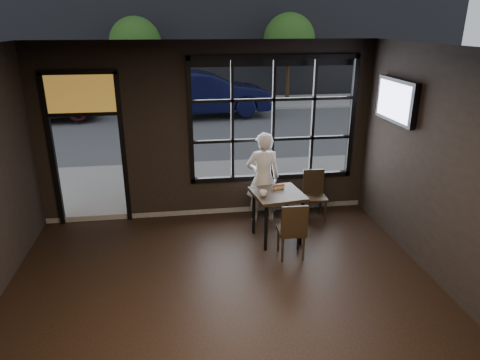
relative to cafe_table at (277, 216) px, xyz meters
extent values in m
cube|color=black|center=(-1.04, -2.33, -0.44)|extent=(6.00, 7.00, 0.02)
cube|color=black|center=(-1.04, -2.33, 2.78)|extent=(6.00, 7.00, 0.02)
cube|color=black|center=(0.16, 1.17, 1.37)|extent=(3.06, 0.12, 2.28)
cube|color=orange|center=(-3.14, 1.17, 1.92)|extent=(1.20, 0.06, 0.70)
cube|color=#545456|center=(-1.04, 21.67, -0.45)|extent=(60.00, 41.00, 0.04)
cube|color=black|center=(0.00, 0.00, 0.00)|extent=(0.89, 0.89, 0.85)
cube|color=black|center=(0.09, -0.58, 0.04)|extent=(0.42, 0.42, 0.93)
cube|color=black|center=(0.88, 0.68, 0.03)|extent=(0.41, 0.41, 0.91)
imported|color=silver|center=(-0.10, 0.72, 0.42)|extent=(0.62, 0.41, 1.69)
imported|color=silver|center=(-0.26, -0.11, 0.47)|extent=(0.14, 0.14, 0.10)
cube|color=black|center=(1.89, 0.04, 1.87)|extent=(0.13, 1.17, 0.68)
imported|color=black|center=(-0.51, 10.02, 0.49)|extent=(5.06, 2.13, 1.62)
imported|color=#371116|center=(-6.74, 10.12, 0.47)|extent=(4.91, 2.54, 1.60)
cylinder|color=#332114|center=(-3.20, 13.07, 0.57)|extent=(0.18, 0.18, 1.99)
sphere|color=#2F581C|center=(-3.20, 13.07, 2.20)|extent=(2.17, 2.17, 2.17)
cylinder|color=#332114|center=(3.46, 13.01, 0.61)|extent=(0.19, 0.19, 2.08)
sphere|color=#286325|center=(3.46, 13.01, 2.31)|extent=(2.27, 2.27, 2.27)
camera|label=1|loc=(-1.54, -6.33, 3.05)|focal=32.00mm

